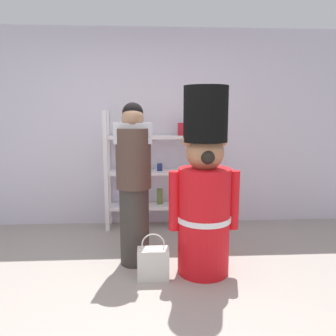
{
  "coord_description": "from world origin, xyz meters",
  "views": [
    {
      "loc": [
        0.17,
        -2.41,
        1.53
      ],
      "look_at": [
        0.36,
        0.75,
        1.0
      ],
      "focal_mm": 36.15,
      "sensor_mm": 36.0,
      "label": 1
    }
  ],
  "objects_px": {
    "merchandise_shelf": "(160,170)",
    "person_shopper": "(134,183)",
    "shopping_bag": "(153,263)",
    "teddy_bear_guard": "(204,191)"
  },
  "relations": [
    {
      "from": "merchandise_shelf",
      "to": "person_shopper",
      "type": "height_order",
      "value": "person_shopper"
    },
    {
      "from": "person_shopper",
      "to": "shopping_bag",
      "type": "bearing_deg",
      "value": -62.18
    },
    {
      "from": "teddy_bear_guard",
      "to": "person_shopper",
      "type": "distance_m",
      "value": 0.7
    },
    {
      "from": "teddy_bear_guard",
      "to": "shopping_bag",
      "type": "relative_size",
      "value": 4.03
    },
    {
      "from": "merchandise_shelf",
      "to": "person_shopper",
      "type": "xyz_separation_m",
      "value": [
        -0.3,
        -1.12,
        0.07
      ]
    },
    {
      "from": "merchandise_shelf",
      "to": "teddy_bear_guard",
      "type": "xyz_separation_m",
      "value": [
        0.36,
        -1.35,
        0.03
      ]
    },
    {
      "from": "person_shopper",
      "to": "teddy_bear_guard",
      "type": "bearing_deg",
      "value": -19.44
    },
    {
      "from": "teddy_bear_guard",
      "to": "person_shopper",
      "type": "bearing_deg",
      "value": 160.56
    },
    {
      "from": "person_shopper",
      "to": "shopping_bag",
      "type": "height_order",
      "value": "person_shopper"
    },
    {
      "from": "shopping_bag",
      "to": "merchandise_shelf",
      "type": "bearing_deg",
      "value": 85.38
    }
  ]
}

